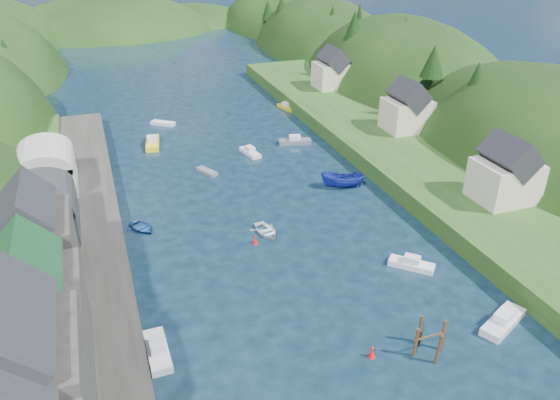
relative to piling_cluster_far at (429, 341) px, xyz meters
name	(u,v)px	position (x,y,z in m)	size (l,w,h in m)	color
ground	(233,161)	(-5.04, 46.04, -1.23)	(600.00, 600.00, 0.00)	black
hillside_right	(399,123)	(39.96, 71.04, -8.64)	(36.00, 245.56, 48.00)	black
far_hills	(146,58)	(-3.83, 170.04, -12.03)	(103.00, 68.00, 44.00)	black
hill_trees	(211,67)	(-4.34, 61.07, 9.91)	(90.92, 147.65, 12.29)	black
quay_left	(69,304)	(-29.04, 16.04, -0.23)	(12.00, 110.00, 2.00)	#2D2B28
quayside_buildings	(24,357)	(-31.04, 2.43, 5.86)	(8.00, 35.84, 12.90)	#2D2B28
boat_sheds	(44,184)	(-31.04, 35.04, 4.05)	(7.00, 21.00, 7.50)	#2D2D30
terrace_right	(409,157)	(19.96, 36.04, -0.03)	(16.00, 120.00, 2.40)	#234719
right_bank_cottages	(401,109)	(22.96, 44.37, 4.62)	(9.00, 59.24, 8.41)	beige
piling_cluster_far	(429,341)	(0.00, 0.00, 0.00)	(3.23, 3.02, 3.59)	#382314
channel_buoy_near	(372,353)	(-4.82, 1.13, -0.75)	(0.70, 0.70, 1.10)	#B90E10
channel_buoy_far	(255,240)	(-8.80, 21.99, -0.75)	(0.70, 0.70, 1.10)	#B90E10
moored_boats	(283,239)	(-5.84, 20.89, -0.59)	(37.72, 85.84, 2.34)	gold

